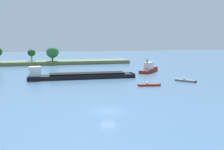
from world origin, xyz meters
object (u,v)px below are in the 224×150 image
tugboat (149,69)px  small_motorboat (149,85)px  fishing_skiff (185,80)px  cargo_barge (80,75)px

tugboat → small_motorboat: 27.13m
fishing_skiff → cargo_barge: bearing=156.5°
small_motorboat → fishing_skiff: fishing_skiff is taller
cargo_barge → small_motorboat: size_ratio=5.34×
tugboat → fishing_skiff: (2.72, -21.44, -0.95)m
tugboat → cargo_barge: cargo_barge is taller
tugboat → fishing_skiff: bearing=-82.8°
tugboat → fishing_skiff: tugboat is taller
tugboat → small_motorboat: tugboat is taller
cargo_barge → fishing_skiff: cargo_barge is taller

